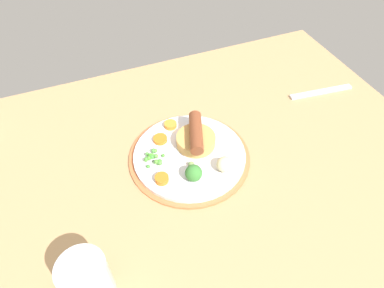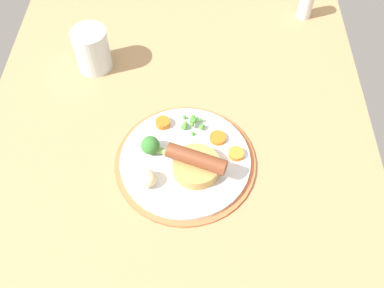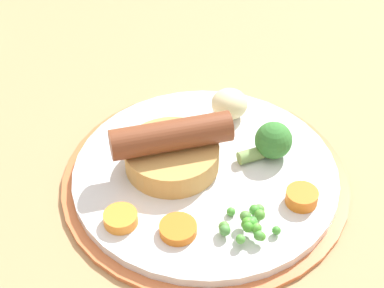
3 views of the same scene
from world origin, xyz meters
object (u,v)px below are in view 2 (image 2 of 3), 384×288
object	(u,v)px
dinner_plate	(185,161)
sausage_pudding	(196,164)
carrot_slice_1	(163,123)
carrot_slice_3	(236,154)
potato_chunk_1	(147,178)
carrot_slice_2	(218,138)
drinking_glass	(92,50)
salt_shaker	(306,2)
pea_pile	(193,122)
broccoli_floret_near	(151,146)

from	to	relation	value
dinner_plate	sausage_pudding	size ratio (longest dim) A/B	2.37
carrot_slice_1	carrot_slice_3	world-z (taller)	carrot_slice_1
potato_chunk_1	carrot_slice_2	xyz separation A→B (cm)	(-10.11, 13.03, -1.10)
dinner_plate	drinking_glass	distance (cm)	33.70
carrot_slice_3	salt_shaker	bearing A→B (deg)	156.93
carrot_slice_1	salt_shaker	size ratio (longest dim) A/B	0.36
pea_pile	carrot_slice_3	size ratio (longest dim) A/B	1.63
drinking_glass	salt_shaker	xyz separation A→B (cm)	(-18.81, 49.51, -0.88)
dinner_plate	carrot_slice_1	size ratio (longest dim) A/B	9.39
broccoli_floret_near	carrot_slice_2	distance (cm)	13.16
dinner_plate	broccoli_floret_near	distance (cm)	7.17
pea_pile	drinking_glass	size ratio (longest dim) A/B	0.50
dinner_plate	pea_pile	bearing A→B (deg)	171.41
sausage_pudding	broccoli_floret_near	world-z (taller)	sausage_pudding
carrot_slice_1	drinking_glass	size ratio (longest dim) A/B	0.30
broccoli_floret_near	carrot_slice_1	world-z (taller)	broccoli_floret_near
pea_pile	potato_chunk_1	world-z (taller)	potato_chunk_1
carrot_slice_1	sausage_pudding	bearing A→B (deg)	33.46
sausage_pudding	drinking_glass	bearing A→B (deg)	149.69
sausage_pudding	salt_shaker	world-z (taller)	salt_shaker
sausage_pudding	drinking_glass	xyz separation A→B (cm)	(-28.21, -23.41, 1.43)
sausage_pudding	drinking_glass	size ratio (longest dim) A/B	1.17
drinking_glass	broccoli_floret_near	bearing A→B (deg)	31.47
sausage_pudding	carrot_slice_3	bearing A→B (deg)	44.54
pea_pile	carrot_slice_2	world-z (taller)	pea_pile
dinner_plate	salt_shaker	bearing A→B (deg)	147.65
pea_pile	salt_shaker	size ratio (longest dim) A/B	0.60
broccoli_floret_near	carrot_slice_2	xyz separation A→B (cm)	(-3.07, 12.73, -1.28)
salt_shaker	carrot_slice_3	bearing A→B (deg)	-23.07
broccoli_floret_near	carrot_slice_2	size ratio (longest dim) A/B	1.67
carrot_slice_2	salt_shaker	xyz separation A→B (cm)	(-39.86, 22.02, 2.18)
sausage_pudding	carrot_slice_2	size ratio (longest dim) A/B	3.55
dinner_plate	carrot_slice_2	bearing A→B (deg)	127.31
broccoli_floret_near	pea_pile	bearing A→B (deg)	-127.79
pea_pile	broccoli_floret_near	world-z (taller)	broccoli_floret_near
sausage_pudding	carrot_slice_1	world-z (taller)	sausage_pudding
carrot_slice_2	sausage_pudding	bearing A→B (deg)	-29.65
carrot_slice_3	pea_pile	bearing A→B (deg)	-129.46
carrot_slice_2	potato_chunk_1	bearing A→B (deg)	-52.20
sausage_pudding	potato_chunk_1	distance (cm)	9.44
drinking_glass	salt_shaker	world-z (taller)	drinking_glass
carrot_slice_3	drinking_glass	distance (cm)	39.75
potato_chunk_1	carrot_slice_3	bearing A→B (deg)	111.16
carrot_slice_3	drinking_glass	xyz separation A→B (cm)	(-24.77, -30.95, 2.96)
dinner_plate	sausage_pudding	xyz separation A→B (cm)	(2.42, 2.15, 2.89)
dinner_plate	carrot_slice_3	size ratio (longest dim) A/B	9.10
dinner_plate	carrot_slice_2	size ratio (longest dim) A/B	8.40
sausage_pudding	carrot_slice_2	bearing A→B (deg)	80.36
dinner_plate	potato_chunk_1	distance (cm)	8.97
carrot_slice_1	carrot_slice_2	bearing A→B (deg)	73.30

